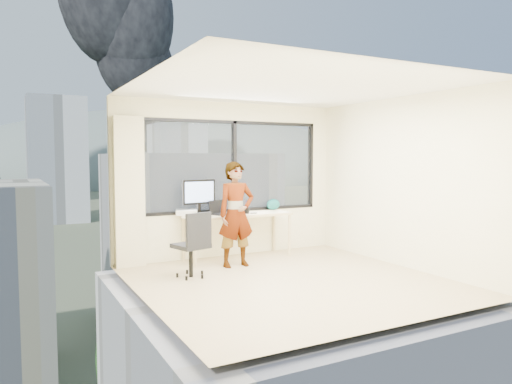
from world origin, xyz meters
TOP-DOWN VIEW (x-y plane):
  - floor at (0.00, 0.00)m, footprint 4.00×4.00m
  - ceiling at (0.00, 0.00)m, footprint 4.00×4.00m
  - wall_front at (0.00, -2.00)m, footprint 4.00×0.01m
  - wall_left at (-2.00, 0.00)m, footprint 0.01×4.00m
  - wall_right at (2.00, 0.00)m, footprint 0.01×4.00m
  - window_wall at (0.05, 2.00)m, footprint 3.30×0.16m
  - curtain at (-1.72, 1.88)m, footprint 0.45×0.14m
  - desk at (0.00, 1.66)m, footprint 1.80×0.60m
  - chair at (-1.12, 0.84)m, footprint 0.59×0.59m
  - person at (-0.26, 1.15)m, footprint 0.59×0.39m
  - monitor at (-0.63, 1.78)m, footprint 0.59×0.20m
  - game_console at (-0.80, 1.92)m, footprint 0.40×0.37m
  - laptop at (-0.29, 1.68)m, footprint 0.42×0.44m
  - cellphone at (0.25, 1.56)m, footprint 0.12×0.08m
  - pen_cup at (0.14, 1.59)m, footprint 0.09×0.09m
  - handbag at (0.80, 1.87)m, footprint 0.28×0.20m
  - exterior_ground at (0.00, 120.00)m, footprint 400.00×400.00m
  - near_bldg_b at (12.00, 38.00)m, footprint 14.00×13.00m
  - near_bldg_c at (30.00, 28.00)m, footprint 12.00×10.00m
  - far_tower_b at (8.00, 120.00)m, footprint 13.00×13.00m
  - far_tower_c at (45.00, 140.00)m, footprint 15.00×15.00m
  - hill_b at (100.00, 320.00)m, footprint 300.00×220.00m
  - tree_b at (4.00, 18.00)m, footprint 7.60×7.60m
  - tree_c at (22.00, 40.00)m, footprint 8.40×8.40m
  - smoke_plume_b at (55.00, 170.00)m, footprint 30.00×18.00m

SIDE VIEW (x-z plane):
  - exterior_ground at x=0.00m, z-range -14.02..-13.98m
  - hill_b at x=100.00m, z-range -62.00..34.00m
  - tree_b at x=4.00m, z-range -14.00..-5.00m
  - near_bldg_c at x=30.00m, z-range -14.00..-4.00m
  - tree_c at x=22.00m, z-range -14.00..-4.00m
  - near_bldg_b at x=12.00m, z-range -14.00..2.00m
  - far_tower_c at x=45.00m, z-range -14.00..12.00m
  - floor at x=0.00m, z-range -0.01..0.01m
  - desk at x=0.00m, z-range 0.00..0.75m
  - chair at x=-1.12m, z-range 0.00..0.94m
  - cellphone at x=0.25m, z-range 0.75..0.76m
  - game_console at x=-0.80m, z-range 0.75..0.83m
  - pen_cup at x=0.14m, z-range 0.75..0.86m
  - person at x=-0.26m, z-range 0.00..1.61m
  - handbag at x=0.80m, z-range 0.75..0.94m
  - laptop at x=-0.29m, z-range 0.75..0.96m
  - far_tower_b at x=8.00m, z-range -14.00..16.00m
  - monitor at x=-0.63m, z-range 0.75..1.33m
  - curtain at x=-1.72m, z-range 0.00..2.30m
  - wall_front at x=0.00m, z-range 0.00..2.60m
  - wall_left at x=-2.00m, z-range 0.00..2.60m
  - wall_right at x=2.00m, z-range 0.00..2.60m
  - window_wall at x=0.05m, z-range 0.75..2.30m
  - ceiling at x=0.00m, z-range 2.60..2.60m
  - smoke_plume_b at x=55.00m, z-range -8.00..62.00m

